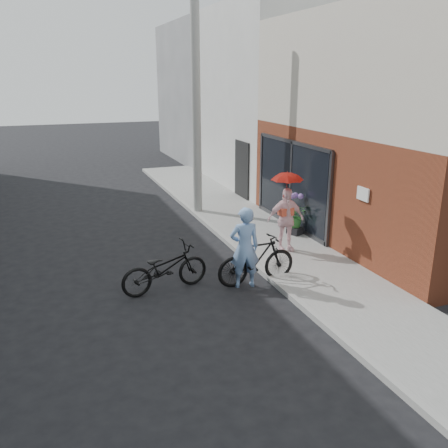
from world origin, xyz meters
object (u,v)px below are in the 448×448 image
officer (244,248)px  kimono_woman (285,220)px  bike_right (257,260)px  planter (296,230)px  bike_left (165,268)px  utility_pole (196,105)px

officer → kimono_woman: size_ratio=1.09×
bike_right → planter: 3.35m
officer → kimono_woman: officer is taller
bike_left → kimono_woman: kimono_woman is taller
utility_pole → officer: 6.35m
utility_pole → bike_left: utility_pole is taller
bike_left → officer: bearing=-112.7°
utility_pole → planter: 4.99m
kimono_woman → bike_right: bearing=-129.7°
utility_pole → kimono_woman: bearing=-78.2°
kimono_woman → planter: kimono_woman is taller
bike_left → utility_pole: bearing=-33.6°
kimono_woman → officer: bearing=-134.3°
officer → bike_right: 0.46m
officer → bike_left: (-1.64, 0.40, -0.38)m
bike_left → planter: bike_left is taller
utility_pole → officer: size_ratio=3.94×
officer → bike_right: size_ratio=0.98×
bike_left → planter: bearing=-73.3°
officer → planter: (2.63, 2.45, -0.67)m
utility_pole → bike_right: bearing=-95.0°
utility_pole → bike_left: bearing=-114.7°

